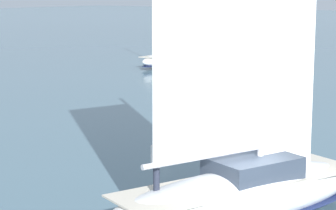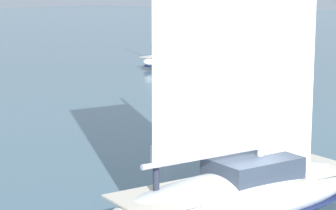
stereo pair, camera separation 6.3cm
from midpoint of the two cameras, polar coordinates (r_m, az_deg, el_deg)
sailboat_main at (r=21.53m, az=6.45°, el=-7.27°), size 10.61×5.88×14.05m
sailboat_moored_mid_channel at (r=64.22m, az=0.22°, el=4.11°), size 8.72×3.03×11.78m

